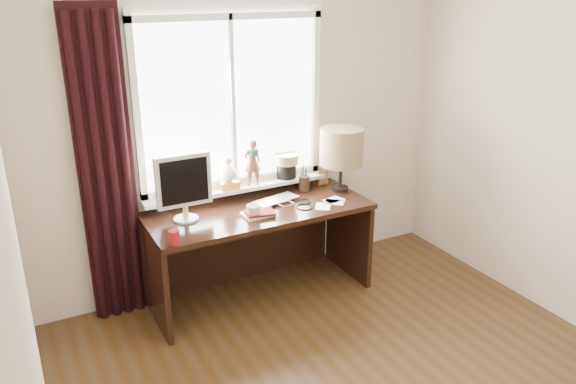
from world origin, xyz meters
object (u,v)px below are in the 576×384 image
mug (254,211)px  red_cup (174,237)px  table_lamp (341,148)px  laptop (276,200)px  monitor (184,184)px  desk (254,233)px

mug → red_cup: size_ratio=1.09×
table_lamp → laptop: bearing=179.5°
mug → table_lamp: 0.94m
red_cup → monitor: (0.19, 0.35, 0.23)m
red_cup → desk: size_ratio=0.06×
table_lamp → red_cup: bearing=-167.0°
desk → red_cup: bearing=-152.0°
desk → table_lamp: 0.97m
desk → monitor: 0.76m
mug → table_lamp: table_lamp is taller
laptop → monitor: bearing=167.8°
laptop → desk: 0.32m
red_cup → monitor: 0.46m
monitor → laptop: bearing=0.4°
laptop → mug: 0.35m
red_cup → desk: (0.75, 0.40, -0.29)m
laptop → mug: (-0.28, -0.20, 0.04)m
laptop → monitor: 0.78m
laptop → mug: mug is taller
red_cup → table_lamp: size_ratio=0.18×
red_cup → monitor: size_ratio=0.20×
red_cup → desk: red_cup is taller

